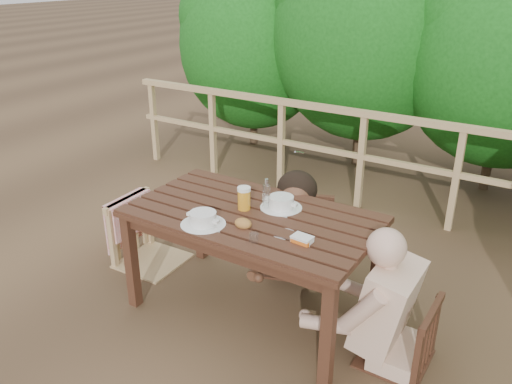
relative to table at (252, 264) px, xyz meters
The scene contains 16 objects.
ground 0.38m from the table, ahead, with size 60.00×60.00×0.00m, color brown.
table is the anchor object (origin of this frame).
chair_left 1.06m from the table, behind, with size 0.51×0.51×1.02m, color tan.
chair_far 0.70m from the table, 90.33° to the left, with size 0.52×0.52×1.04m, color #361E13.
chair_right 1.03m from the table, ahead, with size 0.42×0.42×0.85m, color #361E13.
woman 0.77m from the table, 90.32° to the left, with size 0.55×0.67×1.35m, color black, non-canonical shape.
diner_right 1.12m from the table, ahead, with size 0.58×0.72×1.45m, color #D7AE92, non-canonical shape.
railing 2.00m from the table, 90.00° to the left, with size 5.60×0.10×1.01m, color tan.
hedge_row 3.57m from the table, 82.87° to the left, with size 6.60×1.60×3.80m, color #134F13, non-canonical shape.
soup_near 0.55m from the table, 120.68° to the right, with size 0.29×0.29×0.10m, color white.
soup_far 0.47m from the table, 55.57° to the left, with size 0.28×0.28×0.09m, color silver.
bread_roll 0.46m from the table, 73.93° to the right, with size 0.11×0.09×0.07m, color #A86632.
beer_glass 0.47m from the table, 163.13° to the left, with size 0.09×0.09×0.17m, color orange.
bottle 0.50m from the table, 73.29° to the left, with size 0.05×0.05×0.22m, color silver.
tumbler 0.56m from the table, 56.11° to the right, with size 0.06×0.06×0.07m, color silver.
butter_tub 0.64m from the table, 20.63° to the right, with size 0.12×0.09×0.05m, color white.
Camera 1 is at (1.64, -2.59, 2.27)m, focal length 36.28 mm.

